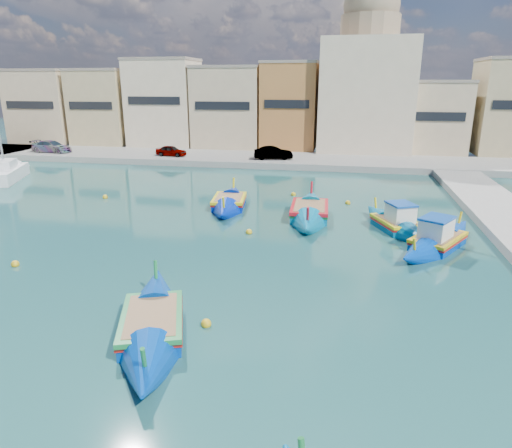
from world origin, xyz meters
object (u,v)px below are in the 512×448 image
(yacht_midnorth, at_px, (0,171))
(church_block, at_px, (367,79))
(luzzu_turquoise_cabin, at_px, (438,242))
(luzzu_blue_cabin, at_px, (396,224))
(luzzu_cyan_mid, at_px, (309,213))
(yacht_north, at_px, (11,171))
(luzzu_blue_south, at_px, (152,326))
(luzzu_green, at_px, (229,203))

(yacht_midnorth, bearing_deg, church_block, 31.68)
(luzzu_turquoise_cabin, xyz_separation_m, luzzu_blue_cabin, (-1.82, 2.62, -0.00))
(luzzu_blue_cabin, height_order, luzzu_cyan_mid, luzzu_blue_cabin)
(luzzu_blue_cabin, height_order, yacht_midnorth, yacht_midnorth)
(church_block, height_order, luzzu_cyan_mid, church_block)
(luzzu_turquoise_cabin, relative_size, luzzu_cyan_mid, 0.84)
(luzzu_turquoise_cabin, xyz_separation_m, yacht_north, (-34.22, 12.12, 0.15))
(luzzu_cyan_mid, height_order, yacht_midnorth, yacht_midnorth)
(luzzu_blue_south, bearing_deg, yacht_midnorth, 137.14)
(luzzu_cyan_mid, bearing_deg, luzzu_blue_cabin, -17.52)
(luzzu_blue_south, distance_m, yacht_midnorth, 33.09)
(luzzu_turquoise_cabin, xyz_separation_m, luzzu_blue_south, (-10.93, -10.61, -0.06))
(church_block, distance_m, yacht_midnorth, 38.63)
(church_block, bearing_deg, luzzu_green, -109.72)
(luzzu_turquoise_cabin, bearing_deg, luzzu_cyan_mid, 148.44)
(yacht_north, bearing_deg, luzzu_blue_south, -44.29)
(luzzu_green, height_order, yacht_north, yacht_north)
(church_block, distance_m, luzzu_blue_south, 43.86)
(luzzu_turquoise_cabin, height_order, luzzu_cyan_mid, luzzu_turquoise_cabin)
(luzzu_cyan_mid, xyz_separation_m, luzzu_blue_south, (-4.06, -14.82, -0.03))
(luzzu_turquoise_cabin, relative_size, luzzu_green, 0.98)
(church_block, xyz_separation_m, luzzu_turquoise_cabin, (3.01, -31.76, -8.09))
(luzzu_green, height_order, luzzu_blue_south, luzzu_green)
(luzzu_blue_cabin, xyz_separation_m, luzzu_cyan_mid, (-5.05, 1.59, -0.02))
(yacht_north, bearing_deg, church_block, 32.19)
(luzzu_cyan_mid, bearing_deg, yacht_north, 163.89)
(church_block, relative_size, luzzu_blue_cabin, 2.62)
(luzzu_turquoise_cabin, relative_size, luzzu_blue_south, 0.91)
(yacht_north, bearing_deg, luzzu_turquoise_cabin, -19.50)
(church_block, relative_size, yacht_north, 1.63)
(luzzu_blue_cabin, xyz_separation_m, yacht_midnorth, (-33.37, 9.28, 0.16))
(luzzu_blue_south, bearing_deg, luzzu_blue_cabin, 55.44)
(church_block, distance_m, luzzu_green, 28.96)
(luzzu_blue_south, bearing_deg, yacht_north, 135.71)
(luzzu_green, xyz_separation_m, yacht_midnorth, (-22.80, 6.31, 0.21))
(luzzu_blue_south, relative_size, yacht_midnorth, 0.72)
(luzzu_blue_cabin, relative_size, luzzu_green, 0.91)
(luzzu_green, bearing_deg, luzzu_cyan_mid, -14.01)
(luzzu_cyan_mid, bearing_deg, luzzu_green, 165.99)
(luzzu_cyan_mid, distance_m, luzzu_green, 5.69)
(church_block, height_order, luzzu_green, church_block)
(church_block, height_order, yacht_midnorth, church_block)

